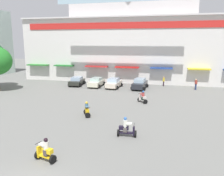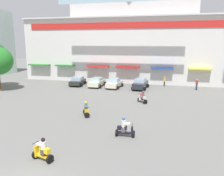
# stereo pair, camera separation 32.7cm
# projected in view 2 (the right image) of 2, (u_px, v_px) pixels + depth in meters

# --- Properties ---
(ground_plane) EXTENTS (128.00, 128.00, 0.00)m
(ground_plane) POSITION_uv_depth(u_px,v_px,m) (99.00, 112.00, 23.40)
(ground_plane) COLOR slate
(colonial_building) EXTENTS (39.24, 19.54, 20.83)m
(colonial_building) POSITION_uv_depth(u_px,v_px,m) (135.00, 33.00, 44.56)
(colonial_building) COLOR silver
(colonial_building) RESTS_ON ground
(parked_car_0) EXTENTS (2.58, 3.99, 1.39)m
(parked_car_0) POSITION_uv_depth(u_px,v_px,m) (78.00, 81.00, 37.68)
(parked_car_0) COLOR black
(parked_car_0) RESTS_ON ground
(parked_car_1) EXTENTS (2.30, 4.29, 1.43)m
(parked_car_1) POSITION_uv_depth(u_px,v_px,m) (97.00, 82.00, 36.69)
(parked_car_1) COLOR beige
(parked_car_1) RESTS_ON ground
(parked_car_2) EXTENTS (2.45, 4.03, 1.50)m
(parked_car_2) POSITION_uv_depth(u_px,v_px,m) (114.00, 83.00, 35.65)
(parked_car_2) COLOR beige
(parked_car_2) RESTS_ON ground
(parked_car_3) EXTENTS (2.49, 4.40, 1.59)m
(parked_car_3) POSITION_uv_depth(u_px,v_px,m) (140.00, 84.00, 34.81)
(parked_car_3) COLOR #21232A
(parked_car_3) RESTS_ON ground
(scooter_rider_2) EXTENTS (1.28, 1.36, 1.48)m
(scooter_rider_2) POSITION_uv_depth(u_px,v_px,m) (143.00, 98.00, 26.91)
(scooter_rider_2) COLOR black
(scooter_rider_2) RESTS_ON ground
(scooter_rider_4) EXTENTS (1.06, 1.40, 1.43)m
(scooter_rider_4) POSITION_uv_depth(u_px,v_px,m) (86.00, 110.00, 22.18)
(scooter_rider_4) COLOR black
(scooter_rider_4) RESTS_ON ground
(scooter_rider_5) EXTENTS (1.43, 0.85, 1.51)m
(scooter_rider_5) POSITION_uv_depth(u_px,v_px,m) (43.00, 151.00, 13.79)
(scooter_rider_5) COLOR black
(scooter_rider_5) RESTS_ON ground
(scooter_rider_6) EXTENTS (1.48, 0.61, 1.55)m
(scooter_rider_6) POSITION_uv_depth(u_px,v_px,m) (125.00, 129.00, 17.31)
(scooter_rider_6) COLOR black
(scooter_rider_6) RESTS_ON ground
(pedestrian_0) EXTENTS (0.38, 0.38, 1.65)m
(pedestrian_0) POSITION_uv_depth(u_px,v_px,m) (197.00, 84.00, 33.99)
(pedestrian_0) COLOR navy
(pedestrian_0) RESTS_ON ground
(pedestrian_1) EXTENTS (0.41, 0.41, 1.59)m
(pedestrian_1) POSITION_uv_depth(u_px,v_px,m) (164.00, 81.00, 36.84)
(pedestrian_1) COLOR black
(pedestrian_1) RESTS_ON ground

